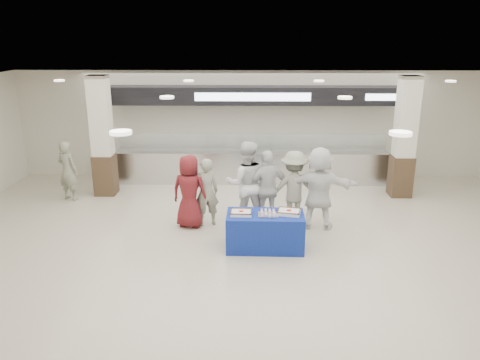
{
  "coord_description": "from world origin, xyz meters",
  "views": [
    {
      "loc": [
        -0.13,
        -7.93,
        4.17
      ],
      "look_at": [
        -0.29,
        1.6,
        1.22
      ],
      "focal_mm": 35.0,
      "sensor_mm": 36.0,
      "label": 1
    }
  ],
  "objects_px": {
    "cupcake_tray": "(268,213)",
    "civilian_white": "(319,188)",
    "display_table": "(265,231)",
    "chef_tall": "(247,183)",
    "soldier_b": "(294,188)",
    "soldier_bg": "(68,171)",
    "soldier_a": "(206,192)",
    "sheet_cake_left": "(241,212)",
    "sheet_cake_right": "(289,212)",
    "chef_short": "(268,189)",
    "civilian_maroon": "(189,191)"
  },
  "relations": [
    {
      "from": "cupcake_tray",
      "to": "soldier_a",
      "type": "relative_size",
      "value": 0.26
    },
    {
      "from": "display_table",
      "to": "soldier_bg",
      "type": "bearing_deg",
      "value": 151.52
    },
    {
      "from": "sheet_cake_left",
      "to": "soldier_bg",
      "type": "height_order",
      "value": "soldier_bg"
    },
    {
      "from": "civilian_maroon",
      "to": "soldier_a",
      "type": "bearing_deg",
      "value": -150.47
    },
    {
      "from": "sheet_cake_left",
      "to": "chef_tall",
      "type": "relative_size",
      "value": 0.22
    },
    {
      "from": "display_table",
      "to": "sheet_cake_right",
      "type": "bearing_deg",
      "value": 3.15
    },
    {
      "from": "display_table",
      "to": "civilian_maroon",
      "type": "xyz_separation_m",
      "value": [
        -1.66,
        1.14,
        0.46
      ]
    },
    {
      "from": "sheet_cake_left",
      "to": "chef_short",
      "type": "xyz_separation_m",
      "value": [
        0.58,
        1.25,
        0.09
      ]
    },
    {
      "from": "chef_tall",
      "to": "cupcake_tray",
      "type": "bearing_deg",
      "value": 103.08
    },
    {
      "from": "soldier_b",
      "to": "civilian_white",
      "type": "xyz_separation_m",
      "value": [
        0.54,
        -0.19,
        0.07
      ]
    },
    {
      "from": "cupcake_tray",
      "to": "civilian_white",
      "type": "relative_size",
      "value": 0.22
    },
    {
      "from": "soldier_b",
      "to": "soldier_bg",
      "type": "height_order",
      "value": "soldier_b"
    },
    {
      "from": "soldier_b",
      "to": "soldier_bg",
      "type": "xyz_separation_m",
      "value": [
        -5.74,
        1.59,
        -0.07
      ]
    },
    {
      "from": "soldier_a",
      "to": "sheet_cake_left",
      "type": "bearing_deg",
      "value": 106.21
    },
    {
      "from": "sheet_cake_right",
      "to": "cupcake_tray",
      "type": "distance_m",
      "value": 0.43
    },
    {
      "from": "display_table",
      "to": "civilian_white",
      "type": "height_order",
      "value": "civilian_white"
    },
    {
      "from": "sheet_cake_right",
      "to": "soldier_bg",
      "type": "bearing_deg",
      "value": 152.41
    },
    {
      "from": "civilian_maroon",
      "to": "soldier_bg",
      "type": "distance_m",
      "value": 3.83
    },
    {
      "from": "civilian_white",
      "to": "sheet_cake_right",
      "type": "bearing_deg",
      "value": 63.23
    },
    {
      "from": "civilian_white",
      "to": "civilian_maroon",
      "type": "bearing_deg",
      "value": 7.02
    },
    {
      "from": "civilian_maroon",
      "to": "sheet_cake_left",
      "type": "bearing_deg",
      "value": 149.26
    },
    {
      "from": "cupcake_tray",
      "to": "chef_tall",
      "type": "distance_m",
      "value": 1.44
    },
    {
      "from": "chef_short",
      "to": "civilian_white",
      "type": "distance_m",
      "value": 1.13
    },
    {
      "from": "cupcake_tray",
      "to": "civilian_white",
      "type": "distance_m",
      "value": 1.67
    },
    {
      "from": "sheet_cake_left",
      "to": "civilian_maroon",
      "type": "bearing_deg",
      "value": 134.97
    },
    {
      "from": "display_table",
      "to": "sheet_cake_right",
      "type": "height_order",
      "value": "sheet_cake_right"
    },
    {
      "from": "chef_short",
      "to": "soldier_bg",
      "type": "distance_m",
      "value": 5.43
    },
    {
      "from": "display_table",
      "to": "cupcake_tray",
      "type": "bearing_deg",
      "value": -43.09
    },
    {
      "from": "sheet_cake_right",
      "to": "civilian_maroon",
      "type": "height_order",
      "value": "civilian_maroon"
    },
    {
      "from": "civilian_maroon",
      "to": "soldier_b",
      "type": "height_order",
      "value": "soldier_b"
    },
    {
      "from": "soldier_b",
      "to": "soldier_a",
      "type": "bearing_deg",
      "value": 0.3
    },
    {
      "from": "soldier_a",
      "to": "civilian_white",
      "type": "xyz_separation_m",
      "value": [
        2.52,
        -0.11,
        0.15
      ]
    },
    {
      "from": "civilian_white",
      "to": "soldier_a",
      "type": "bearing_deg",
      "value": 4.71
    },
    {
      "from": "soldier_a",
      "to": "soldier_b",
      "type": "xyz_separation_m",
      "value": [
        1.98,
        0.08,
        0.08
      ]
    },
    {
      "from": "chef_tall",
      "to": "chef_short",
      "type": "bearing_deg",
      "value": 163.45
    },
    {
      "from": "sheet_cake_right",
      "to": "soldier_bg",
      "type": "distance_m",
      "value": 6.24
    },
    {
      "from": "display_table",
      "to": "chef_short",
      "type": "height_order",
      "value": "chef_short"
    },
    {
      "from": "display_table",
      "to": "civilian_maroon",
      "type": "bearing_deg",
      "value": 146.93
    },
    {
      "from": "sheet_cake_left",
      "to": "sheet_cake_right",
      "type": "distance_m",
      "value": 0.96
    },
    {
      "from": "sheet_cake_left",
      "to": "chef_tall",
      "type": "height_order",
      "value": "chef_tall"
    },
    {
      "from": "civilian_white",
      "to": "soldier_bg",
      "type": "height_order",
      "value": "civilian_white"
    },
    {
      "from": "sheet_cake_left",
      "to": "sheet_cake_right",
      "type": "relative_size",
      "value": 0.85
    },
    {
      "from": "cupcake_tray",
      "to": "soldier_b",
      "type": "height_order",
      "value": "soldier_b"
    },
    {
      "from": "soldier_a",
      "to": "soldier_bg",
      "type": "bearing_deg",
      "value": -40.02
    },
    {
      "from": "soldier_bg",
      "to": "chef_short",
      "type": "bearing_deg",
      "value": -176.38
    },
    {
      "from": "display_table",
      "to": "soldier_bg",
      "type": "xyz_separation_m",
      "value": [
        -5.06,
        2.9,
        0.42
      ]
    },
    {
      "from": "display_table",
      "to": "chef_tall",
      "type": "height_order",
      "value": "chef_tall"
    },
    {
      "from": "soldier_a",
      "to": "display_table",
      "type": "bearing_deg",
      "value": 120.09
    },
    {
      "from": "cupcake_tray",
      "to": "chef_tall",
      "type": "bearing_deg",
      "value": 107.53
    },
    {
      "from": "display_table",
      "to": "sheet_cake_left",
      "type": "relative_size",
      "value": 3.59
    }
  ]
}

